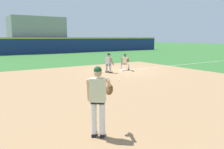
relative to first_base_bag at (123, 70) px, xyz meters
The scene contains 10 objects.
ground_plane 0.04m from the first_base_bag, ahead, with size 160.00×160.00×0.00m, color #336B2D.
infield_dirt_patch 5.79m from the first_base_bag, 128.68° to the right, with size 18.00×18.00×0.01m, color #A87F56.
foul_line_stripe 8.97m from the first_base_bag, ahead, with size 17.95×0.10×0.00m, color white.
first_base_bag is the anchor object (origin of this frame).
baseball 4.10m from the first_base_bag, 128.60° to the right, with size 0.07×0.07×0.07m, color white.
pitcher 11.59m from the first_base_bag, 128.60° to the right, with size 0.85×0.54×1.86m.
first_baseman 0.77m from the first_base_bag, 21.87° to the left, with size 0.71×1.09×1.34m.
baserunner 1.65m from the first_base_bag, behind, with size 0.50×0.63×1.46m.
outfield_wall 22.04m from the first_base_bag, 90.00° to the left, with size 48.00×0.54×2.60m.
stadium_seating_block 25.92m from the first_base_bag, 90.00° to the left, with size 8.80×5.90×6.00m.
Camera 1 is at (-9.84, -13.75, 2.56)m, focal length 35.00 mm.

